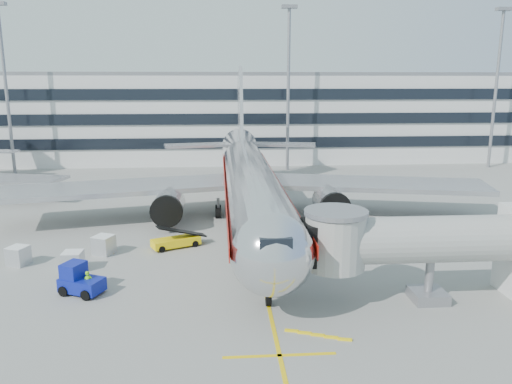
{
  "coord_description": "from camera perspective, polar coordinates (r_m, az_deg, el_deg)",
  "views": [
    {
      "loc": [
        -2.98,
        -37.49,
        14.03
      ],
      "look_at": [
        0.36,
        7.66,
        4.0
      ],
      "focal_mm": 35.0,
      "sensor_mm": 36.0,
      "label": 1
    }
  ],
  "objects": [
    {
      "name": "stop_bar",
      "position": [
        27.52,
        2.71,
        -18.16
      ],
      "size": [
        6.0,
        0.25,
        0.01
      ],
      "primitive_type": "cube",
      "color": "yellow",
      "rests_on": "ground"
    },
    {
      "name": "jet_bridge",
      "position": [
        34.68,
        22.02,
        -5.48
      ],
      "size": [
        17.8,
        4.5,
        7.0
      ],
      "color": "silver",
      "rests_on": "ground"
    },
    {
      "name": "light_mast_centre",
      "position": [
        80.25,
        3.73,
        13.07
      ],
      "size": [
        2.4,
        1.2,
        25.45
      ],
      "color": "gray",
      "rests_on": "ground"
    },
    {
      "name": "cargo_container_front",
      "position": [
        40.57,
        -20.18,
        -7.41
      ],
      "size": [
        1.43,
        1.43,
        1.49
      ],
      "color": "silver",
      "rests_on": "ground"
    },
    {
      "name": "ground",
      "position": [
        40.14,
        0.29,
        -7.97
      ],
      "size": [
        180.0,
        180.0,
        0.0
      ],
      "primitive_type": "plane",
      "color": "gray",
      "rests_on": "ground"
    },
    {
      "name": "ramp_worker",
      "position": [
        35.84,
        -18.63,
        -9.83
      ],
      "size": [
        0.68,
        0.55,
        1.63
      ],
      "primitive_type": "imported",
      "rotation": [
        0.0,
        0.0,
        0.3
      ],
      "color": "#85F219",
      "rests_on": "ground"
    },
    {
      "name": "cargo_container_right",
      "position": [
        43.48,
        -25.53,
        -6.57
      ],
      "size": [
        1.77,
        1.77,
        1.47
      ],
      "color": "silver",
      "rests_on": "ground"
    },
    {
      "name": "light_mast_east",
      "position": [
        91.34,
        25.85,
        11.81
      ],
      "size": [
        2.4,
        1.2,
        25.45
      ],
      "color": "gray",
      "rests_on": "ground"
    },
    {
      "name": "lead_in_line",
      "position": [
        49.61,
        -0.62,
        -3.93
      ],
      "size": [
        0.25,
        70.0,
        0.01
      ],
      "primitive_type": "cube",
      "color": "yellow",
      "rests_on": "ground"
    },
    {
      "name": "belt_loader",
      "position": [
        43.83,
        -9.15,
        -5.53
      ],
      "size": [
        4.37,
        3.09,
        2.08
      ],
      "color": "yellow",
      "rests_on": "ground"
    },
    {
      "name": "light_mast_west",
      "position": [
        85.7,
        -26.78,
        11.76
      ],
      "size": [
        2.4,
        1.2,
        25.45
      ],
      "color": "gray",
      "rests_on": "ground"
    },
    {
      "name": "main_jet",
      "position": [
        50.26,
        -0.75,
        1.25
      ],
      "size": [
        50.95,
        48.7,
        16.06
      ],
      "color": "silver",
      "rests_on": "ground"
    },
    {
      "name": "terminal",
      "position": [
        95.69,
        -2.47,
        8.74
      ],
      "size": [
        150.0,
        24.25,
        15.6
      ],
      "color": "silver",
      "rests_on": "ground"
    },
    {
      "name": "baggage_tug",
      "position": [
        36.18,
        -19.53,
        -9.5
      ],
      "size": [
        3.25,
        2.71,
        2.13
      ],
      "color": "navy",
      "rests_on": "ground"
    },
    {
      "name": "cargo_container_left",
      "position": [
        43.51,
        -17.0,
        -5.79
      ],
      "size": [
        1.94,
        1.94,
        1.57
      ],
      "color": "silver",
      "rests_on": "ground"
    }
  ]
}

